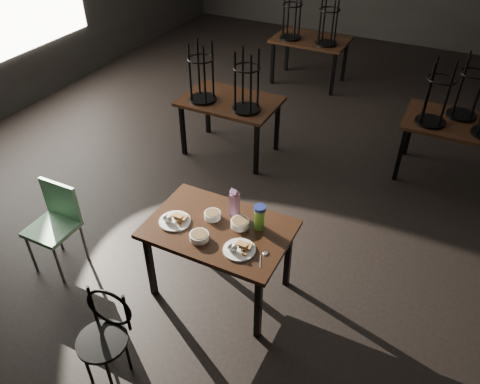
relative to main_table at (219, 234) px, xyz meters
The scene contains 14 objects.
main_table is the anchor object (origin of this frame).
plate_left 0.40m from the main_table, 163.98° to the right, with size 0.27×0.27×0.09m.
plate_right 0.34m from the main_table, 31.94° to the right, with size 0.26×0.26×0.08m.
bowl_near 0.18m from the main_table, 140.49° to the left, with size 0.14×0.14×0.06m.
bowl_far 0.21m from the main_table, 31.27° to the left, with size 0.16×0.16×0.06m.
bowl_big 0.23m from the main_table, 110.74° to the right, with size 0.16×0.16×0.05m.
juice_carton 0.30m from the main_table, 79.49° to the left, with size 0.08×0.08×0.27m.
water_bottle 0.39m from the main_table, 26.61° to the left, with size 0.11×0.11×0.22m.
spoon 0.50m from the main_table, 14.39° to the right, with size 0.06×0.20×0.01m.
bentwood_chair 1.16m from the main_table, 108.14° to the right, with size 0.40×0.39×0.79m.
school_chair 1.58m from the main_table, 166.89° to the right, with size 0.41×0.41×0.87m.
bg_table_left 2.35m from the main_table, 115.56° to the left, with size 1.20×0.80×1.48m.
bg_table_right 3.22m from the main_table, 60.19° to the left, with size 1.20×0.80×1.48m.
bg_table_far 4.77m from the main_table, 100.44° to the left, with size 1.20×0.80×1.48m.
Camera 1 is at (0.92, -3.93, 3.34)m, focal length 35.00 mm.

